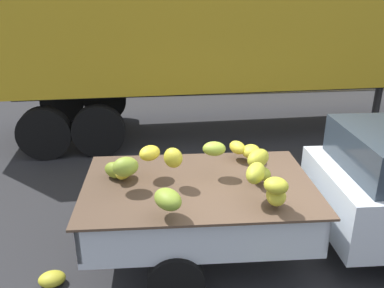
{
  "coord_description": "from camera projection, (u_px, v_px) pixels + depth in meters",
  "views": [
    {
      "loc": [
        -1.43,
        -4.19,
        3.41
      ],
      "look_at": [
        -0.88,
        0.92,
        1.35
      ],
      "focal_mm": 38.08,
      "sensor_mm": 36.0,
      "label": 1
    }
  ],
  "objects": [
    {
      "name": "curb_strip",
      "position": [
        193.0,
        90.0,
        13.42
      ],
      "size": [
        80.0,
        0.8,
        0.16
      ],
      "primitive_type": "cube",
      "color": "gray",
      "rests_on": "ground"
    },
    {
      "name": "ground",
      "position": [
        267.0,
        264.0,
        5.27
      ],
      "size": [
        220.0,
        220.0,
        0.0
      ],
      "primitive_type": "plane",
      "color": "#28282B"
    },
    {
      "name": "semi_trailer",
      "position": [
        254.0,
        22.0,
        9.21
      ],
      "size": [
        12.08,
        2.97,
        3.95
      ],
      "rotation": [
        0.0,
        0.0,
        0.03
      ],
      "color": "gold",
      "rests_on": "ground"
    },
    {
      "name": "fallen_banana_bunch_near_tailgate",
      "position": [
        52.0,
        279.0,
        4.89
      ],
      "size": [
        0.35,
        0.3,
        0.16
      ],
      "primitive_type": "ellipsoid",
      "rotation": [
        0.0,
        0.0,
        3.26
      ],
      "color": "gold",
      "rests_on": "ground"
    },
    {
      "name": "pickup_truck",
      "position": [
        351.0,
        192.0,
        5.24
      ],
      "size": [
        5.07,
        2.01,
        1.7
      ],
      "rotation": [
        0.0,
        0.0,
        -0.03
      ],
      "color": "silver",
      "rests_on": "ground"
    }
  ]
}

